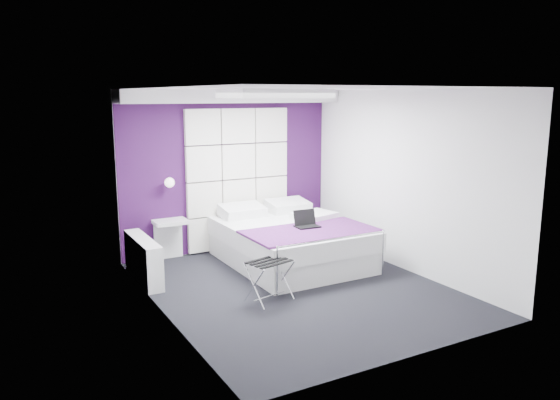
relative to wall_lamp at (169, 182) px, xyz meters
name	(u,v)px	position (x,y,z in m)	size (l,w,h in m)	color
floor	(297,288)	(1.05, -2.06, -1.22)	(4.40, 4.40, 0.00)	black
ceiling	(298,88)	(1.05, -2.06, 1.38)	(4.40, 4.40, 0.00)	white
wall_back	(228,171)	(1.05, 0.14, 0.08)	(3.60, 3.60, 0.00)	white
wall_left	(160,205)	(-0.75, -2.06, 0.08)	(4.40, 4.40, 0.00)	white
wall_right	(405,181)	(2.85, -2.06, 0.08)	(4.40, 4.40, 0.00)	white
accent_wall	(229,171)	(1.05, 0.13, 0.08)	(3.58, 0.02, 2.58)	#310D3B
soffit	(234,96)	(1.05, -0.11, 1.28)	(3.58, 0.50, 0.20)	silver
headboard	(238,179)	(1.20, 0.08, -0.05)	(1.80, 0.08, 2.30)	white
skylight	(275,93)	(1.05, -1.46, 1.33)	(1.36, 0.86, 0.12)	white
wall_lamp	(169,182)	(0.00, 0.00, 0.00)	(0.15, 0.15, 0.15)	white
radiator	(143,259)	(-0.64, -0.76, -0.92)	(0.22, 1.20, 0.60)	silver
bed	(290,241)	(1.53, -1.04, -0.89)	(1.87, 2.26, 0.79)	silver
nightstand	(170,222)	(-0.01, -0.04, -0.61)	(0.50, 0.39, 0.06)	silver
luggage_rack	(269,281)	(0.53, -2.26, -0.97)	(0.52, 0.38, 0.51)	silver
laptop	(306,223)	(1.58, -1.40, -0.52)	(0.34, 0.24, 0.25)	black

